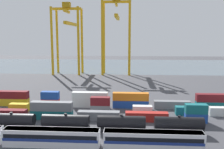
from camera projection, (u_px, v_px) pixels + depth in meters
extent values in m
plane|color=#424247|center=(107.00, 90.00, 113.56)|extent=(420.00, 420.00, 0.00)
cube|color=slate|center=(117.00, 65.00, 215.18)|extent=(400.00, 110.00, 0.01)
cube|color=silver|center=(52.00, 137.00, 54.98)|extent=(21.24, 3.10, 3.90)
cube|color=navy|center=(52.00, 138.00, 55.00)|extent=(20.82, 3.14, 0.64)
cube|color=black|center=(52.00, 134.00, 54.88)|extent=(20.39, 3.13, 0.90)
cube|color=slate|center=(51.00, 130.00, 54.72)|extent=(21.03, 2.85, 0.36)
cube|color=silver|center=(153.00, 140.00, 53.51)|extent=(21.24, 3.10, 3.90)
cube|color=navy|center=(153.00, 141.00, 53.52)|extent=(20.82, 3.14, 0.64)
cube|color=black|center=(153.00, 137.00, 53.41)|extent=(20.39, 3.13, 0.90)
cube|color=slate|center=(153.00, 132.00, 53.25)|extent=(21.03, 2.85, 0.36)
cube|color=#232326|center=(12.00, 127.00, 65.24)|extent=(12.01, 2.50, 1.10)
cylinder|color=black|center=(12.00, 119.00, 64.93)|extent=(12.01, 3.09, 3.09)
cylinder|color=black|center=(11.00, 113.00, 64.68)|extent=(0.70, 0.70, 0.36)
cube|color=#232326|center=(66.00, 128.00, 64.29)|extent=(12.01, 2.50, 1.10)
cylinder|color=black|center=(66.00, 121.00, 63.98)|extent=(12.01, 3.09, 3.09)
cylinder|color=black|center=(65.00, 114.00, 63.73)|extent=(0.70, 0.70, 0.36)
cube|color=#232326|center=(121.00, 130.00, 63.34)|extent=(12.01, 2.50, 1.10)
cylinder|color=black|center=(121.00, 122.00, 63.04)|extent=(12.01, 3.09, 3.09)
cylinder|color=black|center=(121.00, 115.00, 62.78)|extent=(0.70, 0.70, 0.36)
cube|color=#232326|center=(179.00, 131.00, 62.40)|extent=(12.01, 2.50, 1.10)
cylinder|color=black|center=(179.00, 123.00, 62.09)|extent=(12.01, 3.09, 3.09)
cylinder|color=black|center=(179.00, 116.00, 61.83)|extent=(0.70, 0.70, 0.36)
cube|color=maroon|center=(6.00, 114.00, 74.19)|extent=(12.10, 2.44, 2.60)
cube|color=#146066|center=(52.00, 115.00, 73.28)|extent=(12.10, 2.44, 2.60)
cube|color=slate|center=(52.00, 106.00, 72.90)|extent=(12.10, 2.44, 2.60)
cube|color=slate|center=(99.00, 116.00, 72.37)|extent=(12.10, 2.44, 2.60)
cube|color=#AD211C|center=(147.00, 117.00, 71.45)|extent=(12.10, 2.44, 2.60)
cube|color=#1C4299|center=(196.00, 118.00, 70.54)|extent=(6.04, 2.44, 2.60)
cube|color=#146066|center=(196.00, 109.00, 70.16)|extent=(6.04, 2.44, 2.60)
cube|color=gold|center=(19.00, 107.00, 80.78)|extent=(6.04, 2.44, 2.60)
cube|color=slate|center=(59.00, 108.00, 79.91)|extent=(6.04, 2.44, 2.60)
cube|color=slate|center=(100.00, 109.00, 79.03)|extent=(6.04, 2.44, 2.60)
cube|color=maroon|center=(100.00, 101.00, 78.65)|extent=(6.04, 2.44, 2.60)
cube|color=silver|center=(142.00, 110.00, 78.15)|extent=(6.04, 2.44, 2.60)
cube|color=#146066|center=(185.00, 111.00, 77.28)|extent=(6.04, 2.44, 2.60)
cube|color=gold|center=(12.00, 102.00, 87.81)|extent=(12.10, 2.44, 2.60)
cube|color=maroon|center=(11.00, 95.00, 87.42)|extent=(12.10, 2.44, 2.60)
cube|color=#AD211C|center=(50.00, 103.00, 86.88)|extent=(6.04, 2.44, 2.60)
cube|color=#1C4299|center=(50.00, 95.00, 86.50)|extent=(6.04, 2.44, 2.60)
cube|color=silver|center=(90.00, 103.00, 85.96)|extent=(12.10, 2.44, 2.60)
cube|color=silver|center=(90.00, 96.00, 85.58)|extent=(12.10, 2.44, 2.60)
cube|color=#1C4299|center=(131.00, 104.00, 85.04)|extent=(12.10, 2.44, 2.60)
cube|color=orange|center=(131.00, 96.00, 84.66)|extent=(12.10, 2.44, 2.60)
cube|color=slate|center=(172.00, 105.00, 84.12)|extent=(12.10, 2.44, 2.60)
cube|color=#146066|center=(214.00, 105.00, 83.19)|extent=(12.10, 2.44, 2.60)
cube|color=maroon|center=(215.00, 98.00, 82.81)|extent=(12.10, 2.44, 2.60)
cylinder|color=gold|center=(52.00, 41.00, 156.84)|extent=(1.50, 1.50, 42.52)
cylinder|color=gold|center=(78.00, 41.00, 155.73)|extent=(1.50, 1.50, 42.52)
cylinder|color=gold|center=(57.00, 41.00, 168.65)|extent=(1.50, 1.50, 42.52)
cylinder|color=gold|center=(82.00, 41.00, 167.53)|extent=(1.50, 1.50, 42.52)
cube|color=gold|center=(67.00, 9.00, 159.18)|extent=(18.40, 1.20, 1.60)
cube|color=gold|center=(67.00, 11.00, 159.41)|extent=(1.20, 13.56, 1.60)
cube|color=gold|center=(71.00, 24.00, 172.88)|extent=(2.00, 35.91, 2.00)
cube|color=#A77A10|center=(66.00, 5.00, 158.82)|extent=(4.80, 4.00, 3.20)
cylinder|color=gold|center=(102.00, 38.00, 155.42)|extent=(1.50, 1.50, 46.55)
cylinder|color=gold|center=(130.00, 38.00, 154.30)|extent=(1.50, 1.50, 46.55)
cylinder|color=gold|center=(104.00, 38.00, 165.27)|extent=(1.50, 1.50, 46.55)
cylinder|color=gold|center=(129.00, 38.00, 164.15)|extent=(1.50, 1.50, 46.55)
cube|color=gold|center=(116.00, 2.00, 156.48)|extent=(18.47, 1.20, 1.60)
cube|color=gold|center=(116.00, 4.00, 156.71)|extent=(1.20, 11.59, 1.60)
cube|color=gold|center=(117.00, 17.00, 169.00)|extent=(2.00, 32.60, 2.00)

